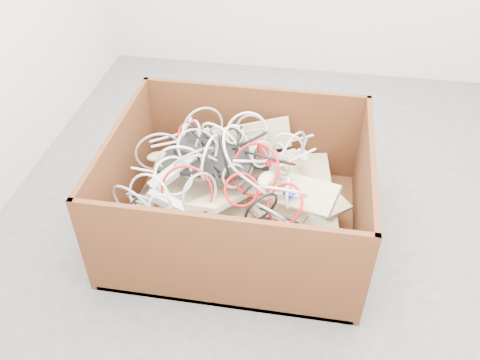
% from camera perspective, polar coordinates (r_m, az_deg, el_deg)
% --- Properties ---
extents(ground, '(3.00, 3.00, 0.00)m').
position_cam_1_polar(ground, '(2.75, 5.49, -2.13)').
color(ground, '#4B4B4D').
rests_on(ground, ground).
extents(cardboard_box, '(1.19, 0.99, 0.55)m').
position_cam_1_polar(cardboard_box, '(2.49, -0.45, -3.09)').
color(cardboard_box, '#3C230F').
rests_on(cardboard_box, ground).
extents(keyboard_pile, '(0.96, 0.91, 0.36)m').
position_cam_1_polar(keyboard_pile, '(2.39, 0.66, -0.64)').
color(keyboard_pile, '#CCB490').
rests_on(keyboard_pile, cardboard_box).
extents(mice_scatter, '(0.83, 0.69, 0.17)m').
position_cam_1_polar(mice_scatter, '(2.32, -1.15, 0.14)').
color(mice_scatter, '#BBB096').
rests_on(mice_scatter, keyboard_pile).
extents(power_strip_left, '(0.23, 0.26, 0.12)m').
position_cam_1_polar(power_strip_left, '(2.35, -7.21, 1.20)').
color(power_strip_left, silver).
rests_on(power_strip_left, keyboard_pile).
extents(power_strip_right, '(0.26, 0.12, 0.08)m').
position_cam_1_polar(power_strip_right, '(2.25, -7.49, -2.83)').
color(power_strip_right, silver).
rests_on(power_strip_right, keyboard_pile).
extents(vga_plug, '(0.06, 0.06, 0.03)m').
position_cam_1_polar(vga_plug, '(2.26, 5.61, -1.45)').
color(vga_plug, '#0C26BC').
rests_on(vga_plug, keyboard_pile).
extents(cable_tangle, '(0.95, 0.85, 0.50)m').
position_cam_1_polar(cable_tangle, '(2.32, -2.50, 1.95)').
color(cable_tangle, silver).
rests_on(cable_tangle, keyboard_pile).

